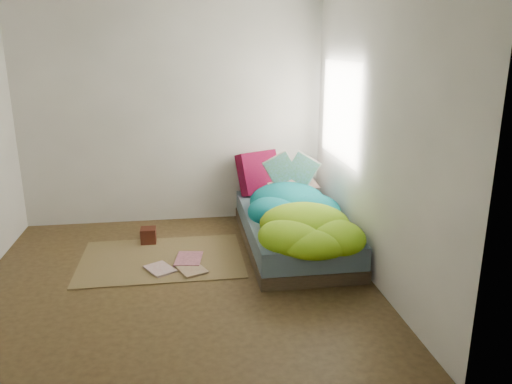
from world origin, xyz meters
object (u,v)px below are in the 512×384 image
at_px(bed, 293,230).
at_px(floor_book_a, 150,272).
at_px(open_book, 292,161).
at_px(pillow_magenta, 259,173).
at_px(wooden_box, 148,235).
at_px(floor_book_b, 176,259).

height_order(bed, floor_book_a, bed).
bearing_deg(open_book, pillow_magenta, 134.17).
xyz_separation_m(bed, wooden_box, (-1.52, 0.28, -0.08)).
height_order(pillow_magenta, floor_book_b, pillow_magenta).
bearing_deg(floor_book_a, open_book, 0.30).
distance_m(pillow_magenta, floor_book_b, 1.61).
bearing_deg(pillow_magenta, floor_book_b, -157.76).
height_order(wooden_box, floor_book_b, wooden_box).
bearing_deg(floor_book_b, pillow_magenta, 57.63).
relative_size(wooden_box, floor_book_b, 0.47).
distance_m(bed, open_book, 0.78).
xyz_separation_m(bed, floor_book_b, (-1.23, -0.25, -0.14)).
bearing_deg(bed, floor_book_b, -168.47).
xyz_separation_m(pillow_magenta, open_book, (0.30, -0.47, 0.24)).
bearing_deg(wooden_box, floor_book_a, -86.15).
xyz_separation_m(bed, pillow_magenta, (-0.23, 0.88, 0.42)).
height_order(bed, open_book, open_book).
bearing_deg(pillow_magenta, open_book, -83.98).
height_order(bed, floor_book_b, bed).
relative_size(open_book, wooden_box, 3.11).
bearing_deg(open_book, wooden_box, -163.51).
bearing_deg(bed, open_book, 80.79).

